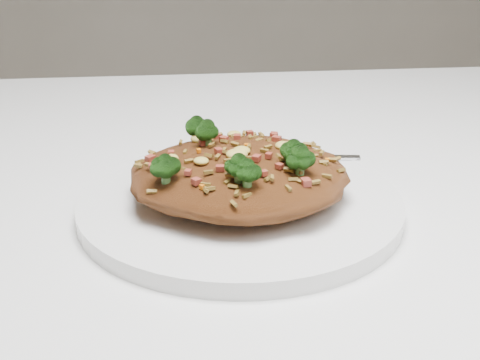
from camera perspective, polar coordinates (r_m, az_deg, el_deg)
The scene contains 4 objects.
dining_table at distance 0.66m, azimuth 2.82°, elevation -7.07°, with size 1.20×0.80×0.75m.
plate at distance 0.55m, azimuth 0.00°, elevation -2.09°, with size 0.27×0.27×0.01m, color white.
fried_rice at distance 0.54m, azimuth -0.02°, elevation 1.11°, with size 0.18×0.16×0.06m.
fork at distance 0.63m, azimuth 3.63°, elevation 1.97°, with size 0.16×0.04×0.00m.
Camera 1 is at (-0.09, -0.57, 0.99)m, focal length 50.00 mm.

